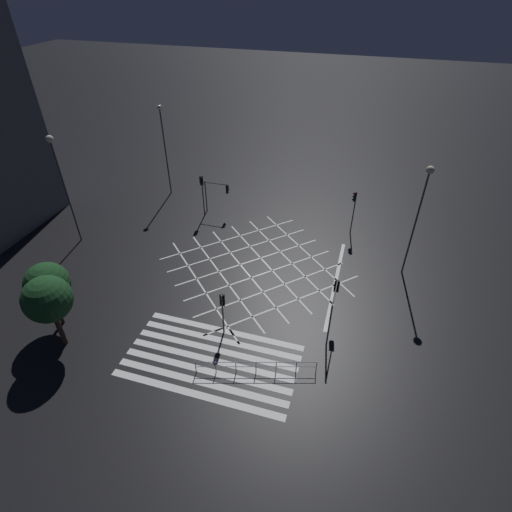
# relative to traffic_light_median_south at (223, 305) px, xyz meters

# --- Properties ---
(ground_plane) EXTENTS (200.00, 200.00, 0.00)m
(ground_plane) POSITION_rel_traffic_light_median_south_xyz_m (0.07, 7.70, -2.51)
(ground_plane) COLOR black
(road_markings) EXTENTS (17.22, 21.95, 0.01)m
(road_markings) POSITION_rel_traffic_light_median_south_xyz_m (0.42, 1.49, -2.51)
(road_markings) COLOR silver
(road_markings) RESTS_ON ground_plane
(traffic_light_median_south) EXTENTS (0.36, 0.39, 3.50)m
(traffic_light_median_south) POSITION_rel_traffic_light_median_south_xyz_m (0.00, 0.00, 0.00)
(traffic_light_median_south) COLOR #424244
(traffic_light_median_south) RESTS_ON ground_plane
(traffic_light_ne_main) EXTENTS (0.39, 0.36, 4.39)m
(traffic_light_ne_main) POSITION_rel_traffic_light_median_south_xyz_m (7.22, 15.67, 0.62)
(traffic_light_ne_main) COLOR #424244
(traffic_light_ne_main) RESTS_ON ground_plane
(traffic_light_nw_main) EXTENTS (2.67, 0.36, 3.46)m
(traffic_light_nw_main) POSITION_rel_traffic_light_median_south_xyz_m (-6.29, 15.63, 0.04)
(traffic_light_nw_main) COLOR #424244
(traffic_light_nw_main) RESTS_ON ground_plane
(traffic_light_nw_cross) EXTENTS (0.36, 0.39, 4.49)m
(traffic_light_nw_cross) POSITION_rel_traffic_light_median_south_xyz_m (-7.59, 14.52, 0.68)
(traffic_light_nw_cross) COLOR #424244
(traffic_light_nw_cross) RESTS_ON ground_plane
(traffic_light_se_cross) EXTENTS (0.36, 2.94, 3.77)m
(traffic_light_se_cross) POSITION_rel_traffic_light_median_south_xyz_m (7.20, 2.35, 0.28)
(traffic_light_se_cross) COLOR #424244
(traffic_light_se_cross) RESTS_ON ground_plane
(street_lamp_east) EXTENTS (0.51, 0.51, 9.77)m
(street_lamp_east) POSITION_rel_traffic_light_median_south_xyz_m (-13.21, 18.21, 4.20)
(street_lamp_east) COLOR #424244
(street_lamp_east) RESTS_ON ground_plane
(street_lamp_west) EXTENTS (0.60, 0.60, 9.66)m
(street_lamp_west) POSITION_rel_traffic_light_median_south_xyz_m (12.17, 10.69, 4.69)
(street_lamp_west) COLOR #424244
(street_lamp_west) RESTS_ON ground_plane
(street_lamp_far) EXTENTS (0.61, 0.61, 10.14)m
(street_lamp_far) POSITION_rel_traffic_light_median_south_xyz_m (-17.09, 7.02, 5.05)
(street_lamp_far) COLOR #424244
(street_lamp_far) RESTS_ON ground_plane
(street_tree_near) EXTENTS (3.10, 3.10, 5.67)m
(street_tree_near) POSITION_rel_traffic_light_median_south_xyz_m (-10.21, -4.20, 1.58)
(street_tree_near) COLOR #38281C
(street_tree_near) RESTS_ON ground_plane
(street_tree_far) EXTENTS (3.00, 3.00, 5.25)m
(street_tree_far) POSITION_rel_traffic_light_median_south_xyz_m (-11.64, -2.62, 1.22)
(street_tree_far) COLOR #38281C
(street_tree_far) RESTS_ON ground_plane
(pedestrian_railing) EXTENTS (7.44, 2.26, 1.05)m
(pedestrian_railing) POSITION_rel_traffic_light_median_south_xyz_m (3.20, -2.79, -1.84)
(pedestrian_railing) COLOR gray
(pedestrian_railing) RESTS_ON ground_plane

